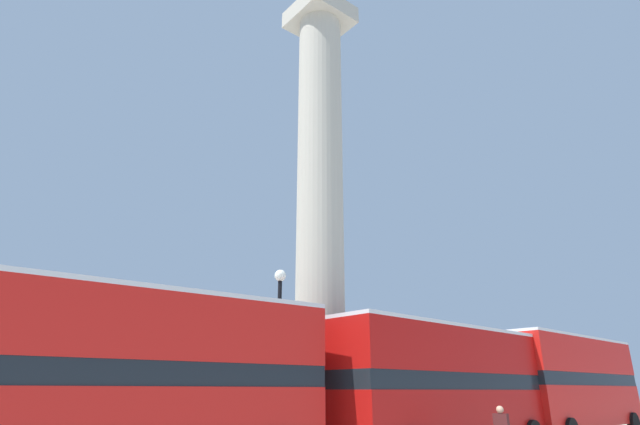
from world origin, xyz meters
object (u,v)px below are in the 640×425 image
at_px(bus_b, 444,381).
at_px(street_lamp, 278,351).
at_px(monument_column, 320,252).
at_px(bus_a, 570,381).
at_px(bus_c, 119,373).

bearing_deg(bus_b, street_lamp, 152.60).
xyz_separation_m(monument_column, bus_a, (12.25, -3.99, -5.16)).
height_order(bus_b, bus_c, bus_c).
distance_m(bus_a, street_lamp, 15.72).
relative_size(bus_a, street_lamp, 1.79).
bearing_deg(street_lamp, bus_a, -7.71).
bearing_deg(bus_a, street_lamp, 168.95).
relative_size(bus_c, street_lamp, 1.72).
height_order(monument_column, bus_a, monument_column).
height_order(bus_c, street_lamp, street_lamp).
xyz_separation_m(monument_column, bus_c, (-8.93, -3.55, -5.22)).
bearing_deg(street_lamp, bus_b, -23.86).
relative_size(monument_column, street_lamp, 3.56).
bearing_deg(bus_a, bus_c, 175.48).
relative_size(monument_column, bus_c, 2.06).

